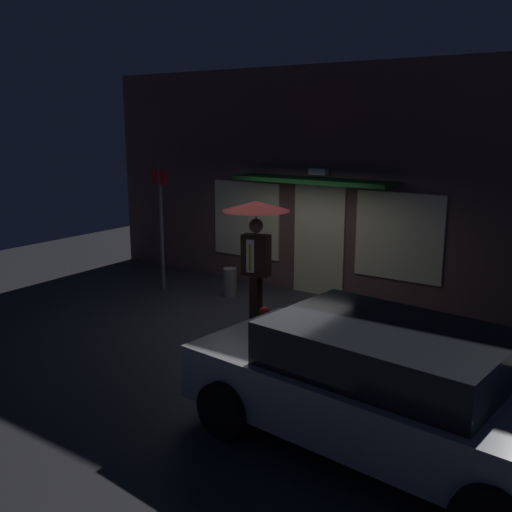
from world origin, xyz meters
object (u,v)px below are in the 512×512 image
at_px(parked_car, 385,386).
at_px(sidewalk_bollard, 230,282).
at_px(street_sign_post, 161,220).
at_px(fire_hydrant, 265,334).
at_px(person_with_umbrella, 256,230).

bearing_deg(parked_car, sidewalk_bollard, 148.68).
xyz_separation_m(street_sign_post, sidewalk_bollard, (1.44, 0.38, -1.16)).
relative_size(street_sign_post, fire_hydrant, 3.28).
distance_m(sidewalk_bollard, fire_hydrant, 3.16).
bearing_deg(street_sign_post, parked_car, -26.95).
relative_size(person_with_umbrella, fire_hydrant, 2.71).
xyz_separation_m(parked_car, sidewalk_bollard, (-4.68, 3.50, -0.42)).
bearing_deg(parked_car, fire_hydrant, 156.56).
height_order(person_with_umbrella, sidewalk_bollard, person_with_umbrella).
distance_m(parked_car, fire_hydrant, 2.75).
xyz_separation_m(person_with_umbrella, fire_hydrant, (0.95, -1.14, -1.27)).
relative_size(street_sign_post, sidewalk_bollard, 4.49).
bearing_deg(person_with_umbrella, parked_car, -47.34).
distance_m(person_with_umbrella, fire_hydrant, 1.95).
relative_size(parked_car, fire_hydrant, 5.59).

